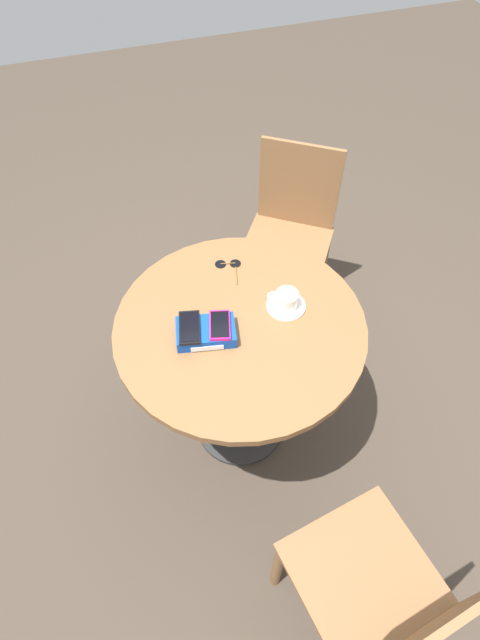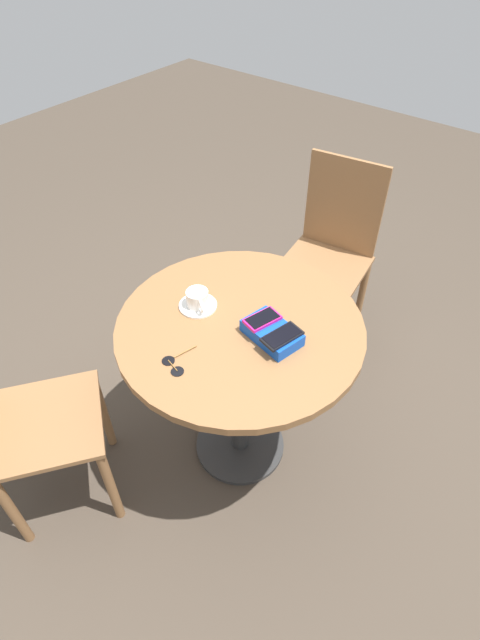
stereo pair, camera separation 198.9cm
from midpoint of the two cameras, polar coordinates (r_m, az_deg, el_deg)
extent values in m
plane|color=#42382D|center=(2.07, -14.96, -36.18)|extent=(8.00, 8.00, 0.00)
cylinder|color=#2D2D2D|center=(2.06, -15.02, -36.13)|extent=(0.39, 0.39, 0.02)
cylinder|color=#2D2D2D|center=(1.72, -17.60, -33.77)|extent=(0.07, 0.07, 0.70)
cylinder|color=brown|center=(1.38, -21.24, -30.10)|extent=(0.85, 0.85, 0.03)
cube|color=#0F42AD|center=(1.30, -17.49, -33.04)|extent=(0.21, 0.16, 0.05)
cube|color=white|center=(1.30, -14.68, -31.82)|extent=(0.10, 0.02, 0.02)
cube|color=black|center=(1.26, -16.79, -34.80)|extent=(0.10, 0.15, 0.01)
cube|color=black|center=(1.25, -16.84, -34.75)|extent=(0.09, 0.13, 0.00)
cube|color=#D11975|center=(1.29, -18.92, -31.00)|extent=(0.10, 0.13, 0.01)
cube|color=black|center=(1.28, -18.99, -30.92)|extent=(0.09, 0.12, 0.00)
cylinder|color=white|center=(1.44, -26.51, -25.25)|extent=(0.13, 0.13, 0.01)
cylinder|color=white|center=(1.41, -26.98, -24.72)|extent=(0.08, 0.08, 0.06)
cylinder|color=olive|center=(1.39, -27.31, -24.32)|extent=(0.07, 0.07, 0.00)
torus|color=white|center=(1.39, -27.04, -26.30)|extent=(0.05, 0.04, 0.05)
cylinder|color=black|center=(1.40, -33.53, -36.06)|extent=(0.04, 0.04, 0.00)
cylinder|color=black|center=(1.42, -33.99, -34.00)|extent=(0.04, 0.04, 0.00)
cylinder|color=olive|center=(1.41, -33.82, -34.99)|extent=(0.05, 0.02, 0.00)
cylinder|color=olive|center=(1.40, -31.22, -33.18)|extent=(0.03, 0.08, 0.00)
cube|color=brown|center=(1.85, -1.08, -12.90)|extent=(0.45, 0.45, 0.02)
cube|color=brown|center=(1.76, 1.93, -4.02)|extent=(0.37, 0.07, 0.47)
cylinder|color=brown|center=(2.04, -8.08, -17.96)|extent=(0.04, 0.04, 0.45)
cylinder|color=brown|center=(1.94, 0.97, -22.64)|extent=(0.04, 0.04, 0.45)
cylinder|color=brown|center=(2.18, -2.64, -11.09)|extent=(0.04, 0.04, 0.45)
cylinder|color=brown|center=(2.09, 5.80, -14.93)|extent=(0.04, 0.04, 0.45)
cube|color=brown|center=(1.92, -43.93, -32.50)|extent=(0.54, 0.54, 0.02)
cylinder|color=brown|center=(2.00, -36.30, -39.84)|extent=(0.04, 0.04, 0.44)
cylinder|color=brown|center=(2.07, -34.14, -30.46)|extent=(0.04, 0.04, 0.44)
cylinder|color=brown|center=(2.17, -46.75, -38.26)|extent=(0.04, 0.04, 0.44)
cylinder|color=brown|center=(2.24, -43.45, -29.86)|extent=(0.04, 0.04, 0.44)
camera|label=1|loc=(0.99, 35.73, 41.98)|focal=28.00mm
camera|label=2|loc=(0.99, -144.27, -41.98)|focal=28.00mm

